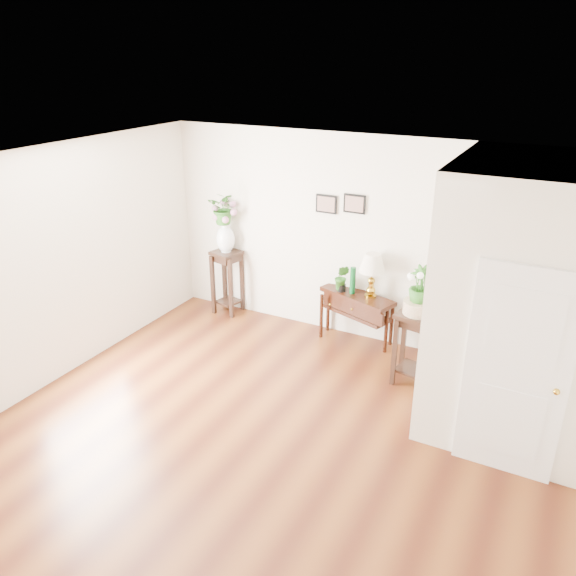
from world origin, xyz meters
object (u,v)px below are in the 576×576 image
Objects in this scene: console_table at (356,318)px; table_lamp at (372,272)px; plant_stand_a at (228,282)px; plant_stand_b at (414,348)px.

table_lamp reaches higher than console_table.
table_lamp is (0.19, 0.00, 0.70)m from console_table.
table_lamp is at bearing 0.00° from plant_stand_a.
console_table is 2.10m from plant_stand_a.
console_table is 1.16× the size of plant_stand_b.
table_lamp reaches higher than plant_stand_b.
table_lamp is 2.35m from plant_stand_a.
plant_stand_a is at bearing 180.00° from table_lamp.
console_table is 1.18m from plant_stand_b.
console_table is at bearing 0.00° from plant_stand_a.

